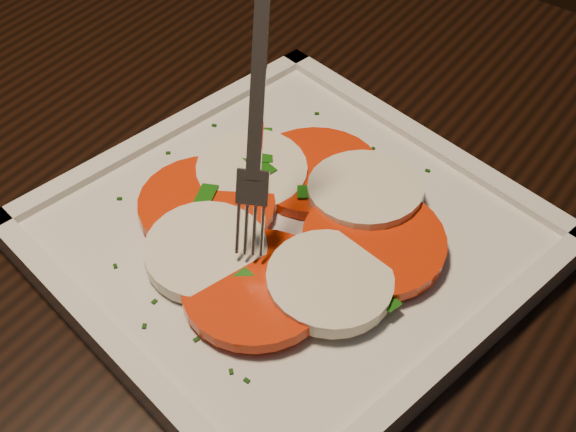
{
  "coord_description": "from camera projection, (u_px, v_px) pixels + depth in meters",
  "views": [
    {
      "loc": [
        0.27,
        -0.12,
        1.16
      ],
      "look_at": [
        0.09,
        0.2,
        0.78
      ],
      "focal_mm": 50.0,
      "sensor_mm": 36.0,
      "label": 1
    }
  ],
  "objects": [
    {
      "name": "fork",
      "position": [
        260.0,
        102.0,
        0.48
      ],
      "size": [
        0.06,
        0.09,
        0.16
      ],
      "primitive_type": null,
      "rotation": [
        0.0,
        0.0,
        0.37
      ],
      "color": "white",
      "rests_on": "caprese_salad"
    },
    {
      "name": "caprese_salad",
      "position": [
        288.0,
        223.0,
        0.53
      ],
      "size": [
        0.22,
        0.24,
        0.03
      ],
      "color": "red",
      "rests_on": "plate"
    },
    {
      "name": "table",
      "position": [
        257.0,
        315.0,
        0.63
      ],
      "size": [
        1.28,
        0.92,
        0.75
      ],
      "rotation": [
        0.0,
        0.0,
        -0.11
      ],
      "color": "black",
      "rests_on": "ground"
    },
    {
      "name": "plate",
      "position": [
        288.0,
        239.0,
        0.54
      ],
      "size": [
        0.36,
        0.36,
        0.01
      ],
      "primitive_type": "cube",
      "rotation": [
        0.0,
        0.0,
        -0.3
      ],
      "color": "silver",
      "rests_on": "table"
    }
  ]
}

